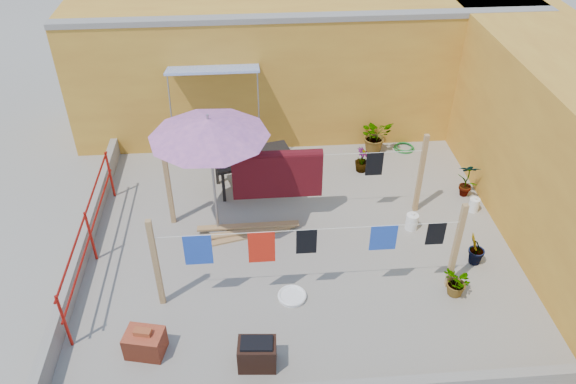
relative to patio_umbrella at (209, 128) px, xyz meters
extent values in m
plane|color=#9E998E|center=(1.59, -0.42, -2.34)|extent=(80.00, 80.00, 0.00)
cube|color=gold|center=(2.09, 4.28, -0.74)|extent=(11.00, 2.40, 3.20)
cube|color=gray|center=(2.09, 3.23, 0.81)|extent=(11.00, 0.35, 0.12)
cube|color=#2D51B2|center=(-0.01, 2.73, -0.09)|extent=(2.00, 0.79, 0.22)
cylinder|color=gray|center=(-0.96, 2.36, -0.74)|extent=(0.03, 0.30, 1.28)
cylinder|color=gray|center=(0.94, 2.36, -0.74)|extent=(0.03, 0.30, 1.28)
cube|color=gray|center=(-2.49, -0.42, -2.12)|extent=(0.16, 7.30, 0.44)
cylinder|color=#A51710|center=(-2.26, -2.62, -1.79)|extent=(0.05, 0.05, 1.10)
cylinder|color=#A51710|center=(-2.26, -0.62, -1.79)|extent=(0.05, 0.05, 1.10)
cylinder|color=#A51710|center=(-2.26, 1.38, -1.79)|extent=(0.05, 0.05, 1.10)
cylinder|color=#A51710|center=(-2.26, -0.62, -1.29)|extent=(0.04, 4.20, 0.04)
cylinder|color=#A51710|center=(-2.26, -0.62, -1.74)|extent=(0.04, 4.20, 0.04)
cube|color=tan|center=(-0.91, -1.82, -1.44)|extent=(0.09, 0.09, 1.80)
cube|color=tan|center=(4.09, -1.82, -1.44)|extent=(0.09, 0.09, 1.80)
cube|color=tan|center=(4.09, 0.38, -1.44)|extent=(0.09, 0.09, 1.80)
cube|color=tan|center=(-0.91, 0.38, -1.44)|extent=(0.09, 0.09, 1.80)
cylinder|color=silver|center=(1.59, -1.82, -0.89)|extent=(5.00, 0.01, 0.01)
cylinder|color=silver|center=(1.59, 0.38, -0.89)|extent=(5.00, 0.01, 0.01)
cube|color=#480C12|center=(1.21, 0.38, -1.31)|extent=(1.76, 0.22, 0.94)
cube|color=black|center=(3.12, 0.38, -1.15)|extent=(0.34, 0.02, 0.52)
cube|color=#5D2B20|center=(0.97, 0.38, -1.15)|extent=(0.41, 0.02, 0.51)
cube|color=#2146B4|center=(-0.21, -1.82, -1.20)|extent=(0.46, 0.02, 0.61)
cube|color=black|center=(1.55, -1.82, -1.14)|extent=(0.34, 0.02, 0.50)
cube|color=red|center=(0.82, -1.82, -1.21)|extent=(0.44, 0.02, 0.63)
cube|color=#2146B4|center=(2.82, -1.82, -1.15)|extent=(0.44, 0.02, 0.51)
cube|color=black|center=(3.69, -1.82, -1.12)|extent=(0.31, 0.02, 0.45)
cylinder|color=gray|center=(0.00, 0.00, -2.31)|extent=(0.39, 0.39, 0.06)
cylinder|color=gray|center=(0.00, 0.00, -1.10)|extent=(0.05, 0.05, 2.49)
cone|color=#CA6DA9|center=(0.00, 0.00, 0.02)|extent=(2.79, 2.79, 0.35)
cylinder|color=gray|center=(0.00, 0.00, 0.21)|extent=(0.04, 0.04, 0.11)
cube|color=black|center=(0.75, 1.50, -1.58)|extent=(1.84, 1.21, 0.06)
cube|color=black|center=(0.11, 1.00, -1.97)|extent=(0.06, 0.06, 0.74)
cube|color=black|center=(-0.04, 1.66, -1.97)|extent=(0.06, 0.06, 0.74)
cube|color=black|center=(1.55, 1.35, -1.97)|extent=(0.06, 0.06, 0.74)
cube|color=black|center=(1.39, 2.00, -1.97)|extent=(0.06, 0.06, 0.74)
cube|color=#A13E25|center=(-1.06, -2.86, -2.13)|extent=(0.66, 0.54, 0.42)
cube|color=#9D4F25|center=(-1.06, -2.86, -1.88)|extent=(0.29, 0.18, 0.08)
cube|color=tan|center=(0.44, -0.26, -2.32)|extent=(2.00, 0.61, 0.04)
cube|color=tan|center=(0.52, -0.14, -2.28)|extent=(2.02, 0.44, 0.04)
cube|color=tan|center=(0.60, -0.02, -2.23)|extent=(2.02, 0.16, 0.04)
cube|color=black|center=(0.66, -3.24, -2.10)|extent=(0.61, 0.43, 0.48)
cube|color=black|center=(0.66, -3.24, -1.84)|extent=(0.50, 0.33, 0.04)
cylinder|color=white|center=(1.31, -1.91, -2.31)|extent=(0.47, 0.47, 0.06)
torus|color=white|center=(1.31, -1.91, -2.28)|extent=(0.50, 0.50, 0.05)
cylinder|color=white|center=(5.29, 0.25, -2.20)|extent=(0.21, 0.21, 0.29)
cylinder|color=white|center=(5.29, 0.25, -2.03)|extent=(0.06, 0.06, 0.05)
cylinder|color=white|center=(3.85, -0.22, -2.18)|extent=(0.24, 0.24, 0.33)
cylinder|color=white|center=(3.85, -0.22, -1.99)|extent=(0.07, 0.07, 0.06)
torus|color=#197328|center=(4.46, 2.78, -2.32)|extent=(0.50, 0.50, 0.04)
torus|color=#197328|center=(4.46, 2.78, -2.29)|extent=(0.43, 0.43, 0.04)
imported|color=#265F1B|center=(3.71, 2.78, -1.93)|extent=(0.88, 0.82, 0.82)
imported|color=#265F1B|center=(3.23, 1.91, -2.05)|extent=(0.43, 0.43, 0.58)
imported|color=#265F1B|center=(5.29, 0.80, -1.92)|extent=(0.50, 0.40, 0.84)
imported|color=#265F1B|center=(4.73, -1.31, -2.00)|extent=(0.48, 0.47, 0.68)
imported|color=#265F1B|center=(4.16, -2.06, -2.06)|extent=(0.51, 0.56, 0.56)
camera|label=1|loc=(0.70, -8.66, 4.87)|focal=35.00mm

